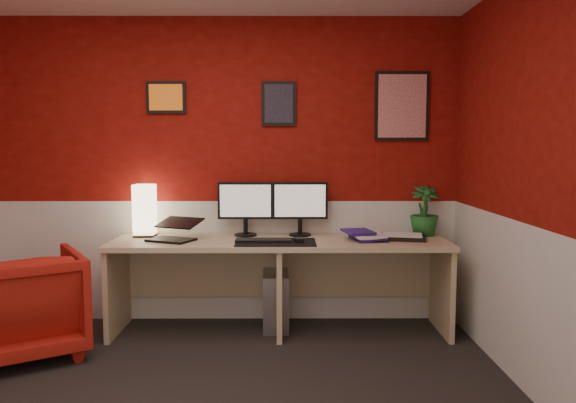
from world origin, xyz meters
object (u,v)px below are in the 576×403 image
at_px(monitor_left, 245,200).
at_px(armchair, 20,305).
at_px(potted_plant, 424,211).
at_px(pc_tower, 276,299).
at_px(desk, 280,286).
at_px(zen_tray, 402,237).
at_px(monitor_right, 300,200).
at_px(shoji_lamp, 145,212).
at_px(laptop, 171,227).

distance_m(monitor_left, armchair, 1.79).
bearing_deg(potted_plant, pc_tower, -175.46).
bearing_deg(pc_tower, desk, -76.04).
height_order(zen_tray, armchair, zen_tray).
xyz_separation_m(monitor_right, potted_plant, (1.01, 0.00, -0.09)).
bearing_deg(pc_tower, potted_plant, 2.73).
relative_size(monitor_left, monitor_right, 1.00).
relative_size(shoji_lamp, monitor_right, 0.69).
bearing_deg(desk, shoji_lamp, 170.66).
xyz_separation_m(monitor_left, monitor_right, (0.44, 0.00, 0.00)).
height_order(laptop, pc_tower, laptop).
distance_m(shoji_lamp, laptop, 0.35).
relative_size(desk, pc_tower, 5.78).
height_order(monitor_left, potted_plant, monitor_left).
bearing_deg(armchair, pc_tower, 167.99).
relative_size(shoji_lamp, armchair, 0.50).
xyz_separation_m(shoji_lamp, pc_tower, (1.05, -0.06, -0.70)).
height_order(monitor_left, zen_tray, monitor_left).
xyz_separation_m(zen_tray, potted_plant, (0.22, 0.19, 0.19)).
bearing_deg(shoji_lamp, laptop, -40.75).
bearing_deg(laptop, shoji_lamp, 163.51).
xyz_separation_m(shoji_lamp, armchair, (-0.70, -0.69, -0.56)).
distance_m(laptop, pc_tower, 1.02).
xyz_separation_m(monitor_left, armchair, (-1.51, -0.72, -0.65)).
xyz_separation_m(laptop, pc_tower, (0.80, 0.16, -0.61)).
bearing_deg(monitor_right, laptop, -165.46).
distance_m(zen_tray, armchair, 2.82).
bearing_deg(monitor_left, desk, -37.62).
distance_m(desk, laptop, 0.96).
height_order(monitor_right, zen_tray, monitor_right).
height_order(monitor_left, monitor_right, same).
bearing_deg(desk, armchair, -164.09).
distance_m(monitor_left, monitor_right, 0.44).
height_order(monitor_left, pc_tower, monitor_left).
height_order(monitor_right, pc_tower, monitor_right).
bearing_deg(desk, monitor_right, 53.29).
bearing_deg(potted_plant, laptop, -172.65).
relative_size(potted_plant, armchair, 0.51).
xyz_separation_m(laptop, monitor_left, (0.55, 0.25, 0.18)).
distance_m(monitor_right, pc_tower, 0.82).
distance_m(laptop, monitor_left, 0.63).
bearing_deg(desk, laptop, -177.27).
height_order(desk, laptop, laptop).
xyz_separation_m(shoji_lamp, monitor_right, (1.25, 0.04, 0.09)).
distance_m(laptop, armchair, 1.16).
relative_size(shoji_lamp, laptop, 1.21).
distance_m(monitor_left, zen_tray, 1.28).
height_order(potted_plant, armchair, potted_plant).
height_order(desk, zen_tray, zen_tray).
bearing_deg(shoji_lamp, potted_plant, 1.02).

